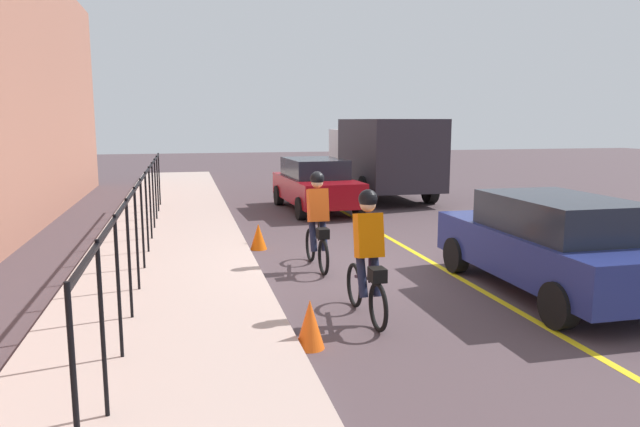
# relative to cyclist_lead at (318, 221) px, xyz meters

# --- Properties ---
(ground_plane) EXTENTS (80.00, 80.00, 0.00)m
(ground_plane) POSITION_rel_cyclist_lead_xyz_m (-0.12, -0.69, -0.91)
(ground_plane) COLOR #4B3B40
(lane_line_centre) EXTENTS (36.00, 0.12, 0.01)m
(lane_line_centre) POSITION_rel_cyclist_lead_xyz_m (-0.12, -2.29, -0.91)
(lane_line_centre) COLOR yellow
(lane_line_centre) RESTS_ON ground
(sidewalk) EXTENTS (40.00, 3.20, 0.15)m
(sidewalk) POSITION_rel_cyclist_lead_xyz_m (-0.12, 2.71, -0.84)
(sidewalk) COLOR #B69E94
(sidewalk) RESTS_ON ground
(iron_fence) EXTENTS (14.83, 0.04, 1.60)m
(iron_fence) POSITION_rel_cyclist_lead_xyz_m (0.88, 3.11, 0.37)
(iron_fence) COLOR black
(iron_fence) RESTS_ON sidewalk
(cyclist_lead) EXTENTS (1.71, 0.36, 1.83)m
(cyclist_lead) POSITION_rel_cyclist_lead_xyz_m (0.00, 0.00, 0.00)
(cyclist_lead) COLOR black
(cyclist_lead) RESTS_ON ground
(cyclist_follow) EXTENTS (1.71, 0.36, 1.83)m
(cyclist_follow) POSITION_rel_cyclist_lead_xyz_m (-2.89, -0.04, 0.00)
(cyclist_follow) COLOR black
(cyclist_follow) RESTS_ON ground
(patrol_sedan) EXTENTS (4.40, 1.92, 1.58)m
(patrol_sedan) POSITION_rel_cyclist_lead_xyz_m (-2.36, -3.25, -0.09)
(patrol_sedan) COLOR navy
(patrol_sedan) RESTS_ON ground
(parked_sedan_rear) EXTENTS (4.48, 2.09, 1.58)m
(parked_sedan_rear) POSITION_rel_cyclist_lead_xyz_m (6.98, -1.54, -0.09)
(parked_sedan_rear) COLOR maroon
(parked_sedan_rear) RESTS_ON ground
(box_truck_background) EXTENTS (6.75, 2.64, 2.78)m
(box_truck_background) POSITION_rel_cyclist_lead_xyz_m (9.51, -4.53, 0.64)
(box_truck_background) COLOR #2A252D
(box_truck_background) RESTS_ON ground
(traffic_cone_near) EXTENTS (0.36, 0.36, 0.56)m
(traffic_cone_near) POSITION_rel_cyclist_lead_xyz_m (1.92, 0.86, -0.63)
(traffic_cone_near) COLOR #E65809
(traffic_cone_near) RESTS_ON ground
(traffic_cone_far) EXTENTS (0.36, 0.36, 0.61)m
(traffic_cone_far) POSITION_rel_cyclist_lead_xyz_m (-3.70, 0.95, -0.61)
(traffic_cone_far) COLOR #F95C14
(traffic_cone_far) RESTS_ON ground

